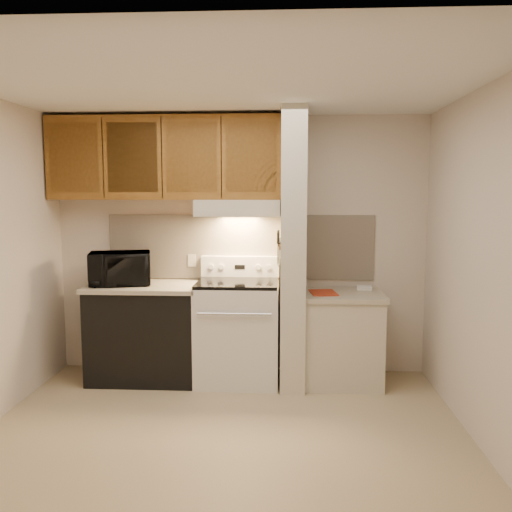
{
  "coord_description": "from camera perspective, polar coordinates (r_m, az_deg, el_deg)",
  "views": [
    {
      "loc": [
        0.44,
        -3.78,
        1.77
      ],
      "look_at": [
        0.19,
        0.75,
        1.23
      ],
      "focal_mm": 38.0,
      "sensor_mm": 36.0,
      "label": 1
    }
  ],
  "objects": [
    {
      "name": "cab_gap_b",
      "position": [
        5.08,
        -9.89,
        10.19
      ],
      "size": [
        0.01,
        0.01,
        0.73
      ],
      "primitive_type": "cube",
      "color": "black",
      "rests_on": "upper_cabinets"
    },
    {
      "name": "cab_gap_c",
      "position": [
        4.99,
        -3.68,
        10.34
      ],
      "size": [
        0.01,
        0.01,
        0.73
      ],
      "primitive_type": "cube",
      "color": "black",
      "rests_on": "upper_cabinets"
    },
    {
      "name": "right_cab_base",
      "position": [
        5.14,
        9.03,
        -8.74
      ],
      "size": [
        0.7,
        0.6,
        0.81
      ],
      "primitive_type": "cube",
      "color": "beige",
      "rests_on": "floor"
    },
    {
      "name": "cab_door_b",
      "position": [
        5.15,
        -12.89,
        10.08
      ],
      "size": [
        0.46,
        0.01,
        0.63
      ],
      "primitive_type": "cube",
      "color": "brown",
      "rests_on": "upper_cabinets"
    },
    {
      "name": "knife_handle_a",
      "position": [
        4.74,
        2.34,
        1.89
      ],
      "size": [
        0.02,
        0.02,
        0.1
      ],
      "primitive_type": "cylinder",
      "color": "black",
      "rests_on": "knife_strip"
    },
    {
      "name": "oven_handle",
      "position": [
        4.72,
        -2.32,
        -6.13
      ],
      "size": [
        0.65,
        0.02,
        0.02
      ],
      "primitive_type": "cylinder",
      "rotation": [
        0.0,
        1.57,
        0.0
      ],
      "color": "silver",
      "rests_on": "range_body"
    },
    {
      "name": "wall_back",
      "position": [
        5.32,
        -1.63,
        1.13
      ],
      "size": [
        3.6,
        2.5,
        0.02
      ],
      "primitive_type": "cube",
      "rotation": [
        1.57,
        0.0,
        0.0
      ],
      "color": "beige",
      "rests_on": "floor"
    },
    {
      "name": "cab_door_a",
      "position": [
        5.32,
        -18.62,
        9.78
      ],
      "size": [
        0.46,
        0.01,
        0.63
      ],
      "primitive_type": "cube",
      "color": "brown",
      "rests_on": "upper_cabinets"
    },
    {
      "name": "cooktop",
      "position": [
        5.02,
        -1.95,
        -2.84
      ],
      "size": [
        0.74,
        0.64,
        0.03
      ],
      "primitive_type": "cube",
      "color": "black",
      "rests_on": "range_body"
    },
    {
      "name": "spoon_rest",
      "position": [
        5.23,
        -15.03,
        -2.86
      ],
      "size": [
        0.24,
        0.11,
        0.02
      ],
      "primitive_type": "cube",
      "rotation": [
        0.0,
        0.0,
        -0.17
      ],
      "color": "black",
      "rests_on": "left_countertop"
    },
    {
      "name": "oven_mitt",
      "position": [
        5.13,
        2.41,
        0.61
      ],
      "size": [
        0.03,
        0.1,
        0.25
      ],
      "primitive_type": "cube",
      "color": "slate",
      "rests_on": "partition_pillar"
    },
    {
      "name": "wall_right",
      "position": [
        4.05,
        22.72,
        -1.17
      ],
      "size": [
        0.02,
        3.0,
        2.5
      ],
      "primitive_type": "cube",
      "color": "beige",
      "rests_on": "floor"
    },
    {
      "name": "dishwasher_front",
      "position": [
        5.29,
        -11.55,
        -8.02
      ],
      "size": [
        1.0,
        0.63,
        0.87
      ],
      "primitive_type": "cube",
      "color": "black",
      "rests_on": "floor"
    },
    {
      "name": "pillar_trim",
      "position": [
        4.95,
        2.58,
        1.28
      ],
      "size": [
        0.01,
        0.7,
        0.04
      ],
      "primitive_type": "cube",
      "color": "brown",
      "rests_on": "partition_pillar"
    },
    {
      "name": "ceiling",
      "position": [
        3.87,
        -3.63,
        17.58
      ],
      "size": [
        3.6,
        3.6,
        0.0
      ],
      "primitive_type": "plane",
      "rotation": [
        3.14,
        0.0,
        0.0
      ],
      "color": "white",
      "rests_on": "wall_back"
    },
    {
      "name": "knife_handle_b",
      "position": [
        4.83,
        2.35,
        1.97
      ],
      "size": [
        0.02,
        0.02,
        0.1
      ],
      "primitive_type": "cylinder",
      "color": "black",
      "rests_on": "knife_strip"
    },
    {
      "name": "hood_lip",
      "position": [
        4.87,
        -2.07,
        4.5
      ],
      "size": [
        0.78,
        0.04,
        0.06
      ],
      "primitive_type": "cube",
      "color": "beige",
      "rests_on": "range_hood"
    },
    {
      "name": "range_knob_right_outer",
      "position": [
        5.23,
        1.34,
        -1.18
      ],
      "size": [
        0.05,
        0.02,
        0.05
      ],
      "primitive_type": "cylinder",
      "rotation": [
        1.57,
        0.0,
        0.0
      ],
      "color": "silver",
      "rests_on": "range_backguard"
    },
    {
      "name": "knife_handle_c",
      "position": [
        4.91,
        2.37,
        2.05
      ],
      "size": [
        0.02,
        0.02,
        0.1
      ],
      "primitive_type": "cylinder",
      "color": "black",
      "rests_on": "knife_strip"
    },
    {
      "name": "range_body",
      "position": [
        5.12,
        -1.93,
        -8.08
      ],
      "size": [
        0.76,
        0.65,
        0.92
      ],
      "primitive_type": "cube",
      "color": "silver",
      "rests_on": "floor"
    },
    {
      "name": "backsplash",
      "position": [
        5.31,
        -1.64,
        0.95
      ],
      "size": [
        2.6,
        0.02,
        0.63
      ],
      "primitive_type": "cube",
      "color": "beige",
      "rests_on": "wall_back"
    },
    {
      "name": "knife_strip",
      "position": [
        4.9,
        2.5,
        1.46
      ],
      "size": [
        0.02,
        0.42,
        0.04
      ],
      "primitive_type": "cube",
      "color": "black",
      "rests_on": "partition_pillar"
    },
    {
      "name": "range_backguard",
      "position": [
        5.29,
        -1.68,
        -1.09
      ],
      "size": [
        0.76,
        0.08,
        0.2
      ],
      "primitive_type": "cube",
      "color": "silver",
      "rests_on": "range_body"
    },
    {
      "name": "knife_blade_e",
      "position": [
        5.08,
        2.38,
        0.41
      ],
      "size": [
        0.01,
        0.04,
        0.18
      ],
      "primitive_type": "cube",
      "color": "silver",
      "rests_on": "knife_strip"
    },
    {
      "name": "red_folder",
      "position": [
        5.0,
        7.1,
        -3.85
      ],
      "size": [
        0.26,
        0.34,
        0.01
      ],
      "primitive_type": "cube",
      "rotation": [
        0.0,
        0.0,
        0.12
      ],
      "color": "#AA3319",
      "rests_on": "right_countertop"
    },
    {
      "name": "white_box",
      "position": [
        5.24,
        11.32,
        -3.3
      ],
      "size": [
        0.15,
        0.1,
        0.04
      ],
      "primitive_type": "cube",
      "rotation": [
        0.0,
        0.0,
        -0.07
      ],
      "color": "white",
      "rests_on": "right_countertop"
    },
    {
      "name": "cab_door_c",
      "position": [
        5.03,
        -6.81,
        10.28
      ],
      "size": [
        0.46,
        0.01,
        0.63
      ],
      "primitive_type": "cube",
      "color": "brown",
      "rests_on": "upper_cabinets"
    },
    {
      "name": "right_countertop",
      "position": [
        5.05,
        9.12,
        -4.09
      ],
      "size": [
        0.74,
        0.64,
        0.04
      ],
      "primitive_type": "cube",
      "color": "#B5AB91",
      "rests_on": "right_cab_base"
    },
    {
      "name": "outlet",
      "position": [
        5.38,
        -6.75,
        -0.47
      ],
      "size": [
        0.08,
        0.01,
        0.12
      ],
      "primitive_type": "cube",
      "color": "beige",
      "rests_on": "backsplash"
    },
    {
      "name": "range_knob_left_inner",
      "position": [
        5.26,
        -3.67,
        -1.14
      ],
      "size": [
        0.05,
        0.02,
        0.05
      ],
      "primitive_type": "cylinder",
      "rotation": [
        1.57,
        0.0,
        0.0
      ],
      "color": "silver",
      "rests_on": "range_backguard"
    },
    {
      "name": "upper_cabinets",
      "position": [
        5.24,
        -9.49,
        10.09
      ],
      "size": [
        2.18,
        0.33,
        0.77
      ],
      "primitive_type": "cube",
      "color": "brown",
      "rests_on": "wall_back"
    },
    {
      "name": "knife_handle_d",
      "position": [
        4.96,
        2.38,
        2.11
      ],
      "size": [
        0.02,
        0.02,
        0.1
      ],
      "primitive_type": "cylinder",
      "color": "black",
      "rests_on": "knife_strip"
    },
    {
      "name": "range_knob_left_outer",
      "position": [
        5.27,
        -4.75,
        -1.13
      ],
      "size": [
        0.05,
        0.02,
        0.05
      ],
      "primitive_type": "cylinder",
      "rotation": [
        1.57,
        0.0,
        0.0
      ],
      "color": "silver",
      "rests_on": "range_backguard"
    },
    {
      "name": "oven_window",
      "position": [
        4.81,
        -2.26,
        -8.58
      ],
      "size": [
        0.5,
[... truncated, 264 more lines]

